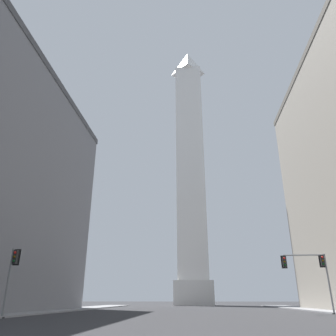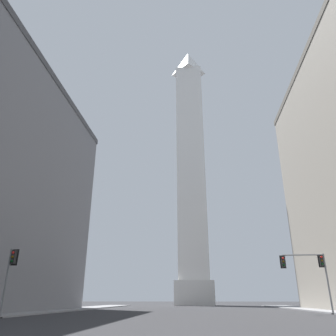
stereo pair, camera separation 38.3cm
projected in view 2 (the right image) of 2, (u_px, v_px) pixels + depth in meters
name	position (u px, v px, depth m)	size (l,w,h in m)	color
sidewalk_left	(1.00, 315.00, 29.64)	(5.00, 93.71, 0.15)	gray
obelisk	(191.00, 165.00, 87.25)	(8.96, 8.96, 71.87)	silver
traffic_light_mid_right	(310.00, 268.00, 33.93)	(4.67, 0.51, 5.82)	slate
traffic_light_mid_left	(10.00, 271.00, 26.85)	(0.79, 0.51, 5.35)	slate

